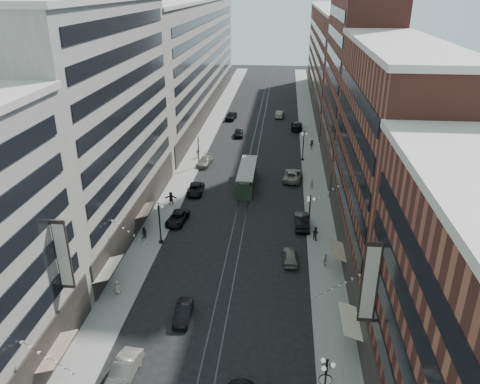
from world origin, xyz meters
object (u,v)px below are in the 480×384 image
at_px(lamppost_sw_far, 160,222).
at_px(pedestrian_6, 198,153).
at_px(pedestrian_8, 312,184).
at_px(lamppost_sw_mid, 198,151).
at_px(streetcar, 247,177).
at_px(lamppost_se_far, 309,214).
at_px(car_12, 297,126).
at_px(car_4, 290,256).
at_px(car_14, 280,114).
at_px(pedestrian_7, 315,233).
at_px(pedestrian_9, 312,145).
at_px(car_7, 195,189).
at_px(car_8, 205,161).
at_px(pedestrian_1, 118,287).
at_px(pedestrian_2, 144,233).
at_px(pedestrian_4, 325,260).
at_px(car_10, 302,221).
at_px(car_9, 231,116).
at_px(car_2, 177,218).
at_px(car_5, 183,312).
at_px(car_1, 124,370).
at_px(car_11, 293,175).
at_px(pedestrian_5, 171,198).
at_px(car_13, 239,133).
at_px(lamppost_se_mid, 303,145).

relative_size(lamppost_sw_far, pedestrian_6, 3.22).
bearing_deg(pedestrian_8, lamppost_sw_mid, -61.31).
bearing_deg(streetcar, pedestrian_6, 129.85).
relative_size(lamppost_se_far, car_12, 0.90).
relative_size(lamppost_sw_far, pedestrian_8, 3.19).
bearing_deg(car_4, car_14, -91.10).
bearing_deg(pedestrian_7, pedestrian_9, -49.97).
xyz_separation_m(lamppost_sw_mid, car_7, (1.47, -11.32, -2.41)).
bearing_deg(car_7, car_12, 64.95).
relative_size(streetcar, car_8, 2.23).
relative_size(lamppost_sw_far, lamppost_sw_mid, 1.00).
xyz_separation_m(pedestrian_1, pedestrian_2, (-0.46, 11.48, 0.02)).
distance_m(pedestrian_1, car_8, 38.83).
height_order(pedestrian_1, pedestrian_7, pedestrian_7).
bearing_deg(pedestrian_4, lamppost_sw_far, 85.37).
xyz_separation_m(car_8, car_10, (16.71, -21.72, 0.12)).
xyz_separation_m(lamppost_sw_far, car_10, (17.60, 6.28, -2.23)).
height_order(lamppost_se_far, car_14, lamppost_se_far).
distance_m(lamppost_sw_far, car_9, 59.35).
bearing_deg(car_10, car_2, 0.30).
relative_size(car_7, car_9, 0.95).
distance_m(car_5, car_10, 23.31).
distance_m(streetcar, pedestrian_7, 19.49).
xyz_separation_m(lamppost_se_far, car_12, (-0.80, 48.35, -2.21)).
xyz_separation_m(streetcar, car_9, (-7.12, 39.93, -0.58)).
bearing_deg(pedestrian_2, lamppost_se_far, 31.75).
xyz_separation_m(lamppost_sw_mid, pedestrian_8, (19.45, -8.31, -2.08)).
relative_size(lamppost_se_far, car_1, 1.14).
bearing_deg(car_9, pedestrian_2, -87.18).
height_order(car_4, pedestrian_9, pedestrian_9).
relative_size(car_11, pedestrian_9, 3.31).
bearing_deg(pedestrian_8, pedestrian_9, -130.73).
distance_m(car_12, pedestrian_8, 33.70).
height_order(car_5, car_14, car_14).
xyz_separation_m(lamppost_sw_far, car_1, (2.40, -21.69, -2.30)).
xyz_separation_m(car_1, car_9, (-0.32, 80.97, 0.10)).
bearing_deg(car_2, car_9, 94.94).
distance_m(car_1, car_5, 8.59).
relative_size(car_4, pedestrian_5, 2.21).
xyz_separation_m(lamppost_sw_far, pedestrian_5, (-1.33, 11.22, -1.99)).
distance_m(car_2, car_13, 40.31).
xyz_separation_m(car_1, car_13, (2.83, 67.56, -0.02)).
relative_size(car_13, car_14, 0.92).
xyz_separation_m(pedestrian_7, pedestrian_8, (0.24, 16.06, -0.03)).
height_order(car_7, pedestrian_7, pedestrian_7).
xyz_separation_m(pedestrian_1, car_7, (3.34, 26.40, -0.25)).
relative_size(car_9, pedestrian_7, 2.91).
distance_m(lamppost_se_mid, car_11, 9.82).
distance_m(pedestrian_6, pedestrian_7, 35.21).
relative_size(car_2, car_5, 1.17).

